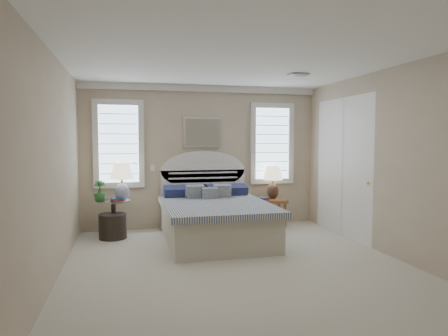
% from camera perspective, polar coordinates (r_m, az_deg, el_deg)
% --- Properties ---
extents(floor, '(4.50, 5.00, 0.01)m').
position_cam_1_polar(floor, '(5.48, 1.94, -13.73)').
color(floor, beige).
rests_on(floor, ground).
extents(ceiling, '(4.50, 5.00, 0.01)m').
position_cam_1_polar(ceiling, '(5.32, 2.01, 15.19)').
color(ceiling, white).
rests_on(ceiling, wall_back).
extents(wall_back, '(4.50, 0.02, 2.70)m').
position_cam_1_polar(wall_back, '(7.66, -3.09, 1.62)').
color(wall_back, '#C9B297').
rests_on(wall_back, floor).
extents(wall_left, '(0.02, 5.00, 2.70)m').
position_cam_1_polar(wall_left, '(5.10, -23.15, 0.11)').
color(wall_left, '#C9B297').
rests_on(wall_left, floor).
extents(wall_right, '(0.02, 5.00, 2.70)m').
position_cam_1_polar(wall_right, '(6.22, 22.35, 0.78)').
color(wall_right, '#C9B297').
rests_on(wall_right, floor).
extents(crown_molding, '(4.50, 0.08, 0.12)m').
position_cam_1_polar(crown_molding, '(7.68, -3.07, 11.27)').
color(crown_molding, silver).
rests_on(crown_molding, wall_back).
extents(hvac_vent, '(0.30, 0.20, 0.02)m').
position_cam_1_polar(hvac_vent, '(6.46, 10.58, 12.95)').
color(hvac_vent, '#B2B2B2').
rests_on(hvac_vent, ceiling).
extents(switch_plate, '(0.08, 0.01, 0.12)m').
position_cam_1_polar(switch_plate, '(7.54, -10.18, 0.00)').
color(switch_plate, silver).
rests_on(switch_plate, wall_back).
extents(window_left, '(0.90, 0.06, 1.60)m').
position_cam_1_polar(window_left, '(7.50, -14.80, 3.35)').
color(window_left, '#A9C1D6').
rests_on(window_left, wall_back).
extents(window_right, '(0.90, 0.06, 1.60)m').
position_cam_1_polar(window_right, '(8.01, 6.84, 3.49)').
color(window_right, '#A9C1D6').
rests_on(window_right, wall_back).
extents(painting, '(0.74, 0.04, 0.58)m').
position_cam_1_polar(painting, '(7.62, -3.05, 5.14)').
color(painting, silver).
rests_on(painting, wall_back).
extents(closet_door, '(0.02, 1.80, 2.40)m').
position_cam_1_polar(closet_door, '(7.22, 16.58, 0.12)').
color(closet_door, white).
rests_on(closet_door, floor).
extents(bed, '(1.72, 2.28, 1.47)m').
position_cam_1_polar(bed, '(6.75, -1.41, -6.94)').
color(bed, beige).
rests_on(bed, floor).
extents(side_table_left, '(0.56, 0.56, 0.63)m').
position_cam_1_polar(side_table_left, '(7.19, -15.49, -6.41)').
color(side_table_left, black).
rests_on(side_table_left, floor).
extents(nightstand_right, '(0.50, 0.40, 0.53)m').
position_cam_1_polar(nightstand_right, '(7.77, 6.93, -5.52)').
color(nightstand_right, brown).
rests_on(nightstand_right, floor).
extents(floor_pot, '(0.50, 0.50, 0.42)m').
position_cam_1_polar(floor_pot, '(7.10, -15.62, -8.01)').
color(floor_pot, black).
rests_on(floor_pot, floor).
extents(lamp_left, '(0.43, 0.43, 0.65)m').
position_cam_1_polar(lamp_left, '(7.08, -14.39, -1.31)').
color(lamp_left, silver).
rests_on(lamp_left, side_table_left).
extents(lamp_right, '(0.48, 0.48, 0.64)m').
position_cam_1_polar(lamp_right, '(7.81, 6.97, -1.51)').
color(lamp_right, black).
rests_on(lamp_right, nightstand_right).
extents(potted_plant, '(0.21, 0.21, 0.35)m').
position_cam_1_polar(potted_plant, '(7.07, -17.36, -3.17)').
color(potted_plant, '#407D32').
rests_on(potted_plant, side_table_left).
extents(books_left, '(0.22, 0.18, 0.05)m').
position_cam_1_polar(books_left, '(7.07, -15.03, -4.37)').
color(books_left, maroon).
rests_on(books_left, side_table_left).
extents(books_right, '(0.20, 0.17, 0.05)m').
position_cam_1_polar(books_right, '(7.65, 5.74, -4.39)').
color(books_right, maroon).
rests_on(books_right, nightstand_right).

